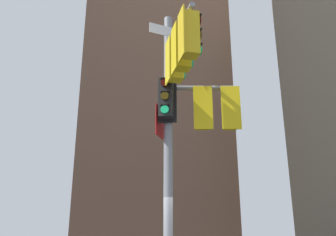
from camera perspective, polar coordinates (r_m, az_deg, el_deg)
name	(u,v)px	position (r m, az deg, el deg)	size (l,w,h in m)	color
building_mid_block	(150,60)	(37.34, -2.88, 9.05)	(12.45, 12.45, 36.97)	brown
signal_pole_assembly	(184,102)	(8.90, 2.46, 2.56)	(2.34, 2.72, 7.39)	gray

